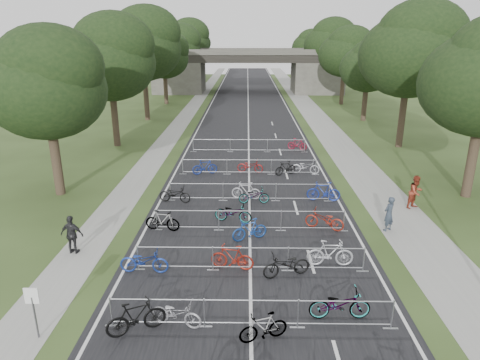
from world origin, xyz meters
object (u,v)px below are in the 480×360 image
Objects in this scene: overpass_bridge at (248,71)px; pedestrian_b at (416,192)px; pedestrian_a at (389,214)px; park_sign at (33,304)px; pedestrian_c at (72,235)px.

pedestrian_b is (9.20, -50.92, -2.59)m from overpass_bridge.
pedestrian_a is (6.80, -53.87, -2.65)m from overpass_bridge.
overpass_bridge is 16.99× the size of park_sign.
pedestrian_b is (2.40, 2.95, 0.06)m from pedestrian_a.
pedestrian_c is at bearing 100.17° from park_sign.
park_sign is at bearing -6.44° from pedestrian_a.
overpass_bridge is at bearing 83.74° from park_sign.
overpass_bridge is 17.54× the size of pedestrian_a.
overpass_bridge is 51.81m from pedestrian_b.
overpass_bridge reaches higher than pedestrian_c.
overpass_bridge is 17.46× the size of pedestrian_c.
pedestrian_b is 17.87m from pedestrian_c.
pedestrian_c is at bearing -97.87° from overpass_bridge.
pedestrian_b is (16.00, 11.08, -0.33)m from park_sign.
overpass_bridge reaches higher than pedestrian_a.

